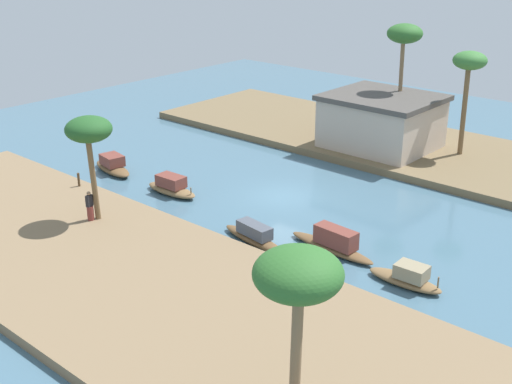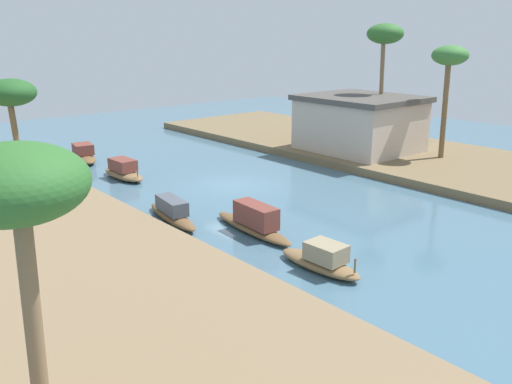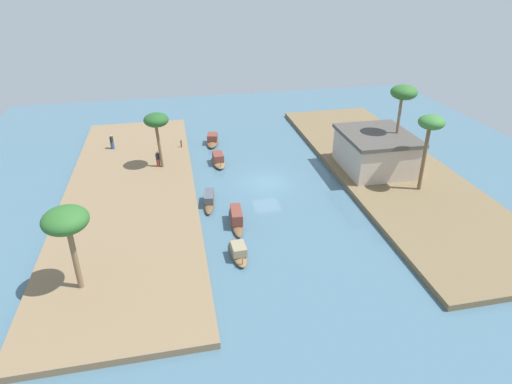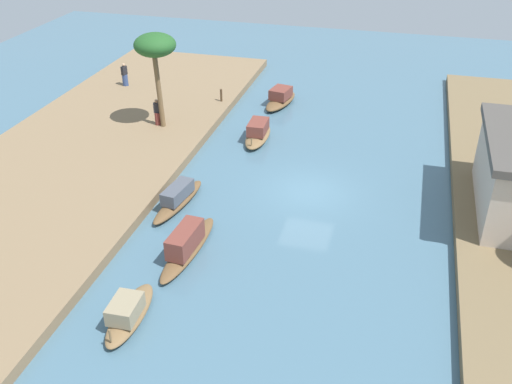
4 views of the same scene
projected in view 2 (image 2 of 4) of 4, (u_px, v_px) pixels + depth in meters
The scene contains 14 objects.
river_water at pixel (234, 185), 28.91m from camera, with size 61.53×61.53×0.00m, color #476B7F.
riverbank_right at pixel (374, 150), 36.56m from camera, with size 36.82×11.23×0.48m, color brown.
sampan_with_tall_canopy at pixel (322, 260), 18.33m from camera, with size 3.45×1.18×1.04m.
sampan_foreground at pixel (83, 155), 34.16m from camera, with size 3.94×1.93×1.15m.
sampan_open_hull at pixel (123, 171), 30.06m from camera, with size 3.65×1.35×1.13m.
sampan_with_red_awning at pixel (254, 222), 21.75m from camera, with size 4.92×1.25×1.27m.
sampan_upstream_small at pixel (172, 212), 23.20m from camera, with size 4.34×1.44×1.03m.
person_by_mooring at pixel (15, 179), 25.79m from camera, with size 0.41×0.41×1.57m.
mooring_post at pixel (35, 160), 30.67m from camera, with size 0.14×0.14×0.81m, color #4C3823.
palm_tree_left_near at pixel (11, 95), 24.74m from camera, with size 2.32×2.32×5.44m.
palm_tree_left_far at pixel (15, 190), 9.37m from camera, with size 2.64×2.64×5.60m.
palm_tree_right_tall at pixel (385, 38), 34.41m from camera, with size 2.38×2.38×8.10m.
palm_tree_right_short at pixel (450, 61), 31.49m from camera, with size 2.14×2.14×6.80m.
riverside_building at pixel (360, 123), 34.95m from camera, with size 7.15×6.38×3.57m.
Camera 2 is at (21.89, -17.21, 7.87)m, focal length 37.21 mm.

